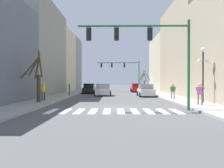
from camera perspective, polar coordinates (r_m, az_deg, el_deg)
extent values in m
plane|color=#4C4C4F|center=(16.00, 0.51, -6.27)|extent=(240.00, 240.00, 0.00)
cube|color=gray|center=(17.36, -22.37, -5.53)|extent=(2.94, 90.00, 0.15)
cube|color=gray|center=(17.34, 23.43, -5.54)|extent=(2.94, 90.00, 0.15)
cube|color=gray|center=(32.66, -19.69, 8.25)|extent=(6.00, 13.41, 12.58)
cube|color=#BCB299|center=(43.34, -14.46, 5.71)|extent=(6.00, 9.23, 11.60)
cube|color=gray|center=(51.87, -11.92, 5.02)|extent=(6.00, 8.39, 11.89)
cube|color=tan|center=(33.83, 20.10, 8.40)|extent=(6.00, 14.65, 13.06)
cube|color=#BCB299|center=(46.49, 14.56, 4.96)|extent=(6.00, 12.14, 10.95)
cube|color=white|center=(14.82, -15.48, -6.83)|extent=(0.45, 2.60, 0.01)
cube|color=white|center=(14.60, -12.06, -6.93)|extent=(0.45, 2.60, 0.01)
cube|color=white|center=(14.43, -8.54, -7.01)|extent=(0.45, 2.60, 0.01)
cube|color=white|center=(14.32, -4.96, -7.07)|extent=(0.45, 2.60, 0.01)
cube|color=white|center=(14.26, -1.33, -7.10)|extent=(0.45, 2.60, 0.01)
cube|color=white|center=(14.26, 2.32, -7.10)|extent=(0.45, 2.60, 0.01)
cube|color=white|center=(14.31, 5.95, -7.07)|extent=(0.45, 2.60, 0.01)
cube|color=white|center=(14.42, 9.54, -7.02)|extent=(0.45, 2.60, 0.01)
cube|color=white|center=(14.59, 13.06, -6.94)|extent=(0.45, 2.60, 0.01)
cube|color=white|center=(14.81, 16.49, -6.84)|extent=(0.45, 2.60, 0.01)
cylinder|color=#236038|center=(15.49, 19.40, 4.68)|extent=(0.18, 0.18, 6.05)
cylinder|color=#236038|center=(15.15, 5.55, 14.88)|extent=(7.42, 0.14, 0.14)
cube|color=black|center=(15.16, 9.85, 12.73)|extent=(0.32, 0.28, 0.84)
cube|color=black|center=(14.97, 1.19, 12.89)|extent=(0.32, 0.28, 0.84)
cube|color=black|center=(15.07, -6.06, 12.81)|extent=(0.32, 0.28, 0.84)
cylinder|color=#236038|center=(44.26, 7.07, 2.10)|extent=(0.18, 0.18, 6.17)
cylinder|color=#236038|center=(44.15, 1.60, 5.60)|extent=(8.44, 0.14, 0.14)
cube|color=black|center=(44.14, 3.25, 4.88)|extent=(0.32, 0.28, 0.84)
cube|color=black|center=(44.10, -0.05, 4.89)|extent=(0.32, 0.28, 0.84)
cube|color=black|center=(44.17, -2.79, 4.88)|extent=(0.32, 0.28, 0.84)
cylinder|color=black|center=(19.66, 22.67, 1.60)|extent=(0.12, 0.12, 4.25)
sphere|color=white|center=(19.83, 22.70, 8.27)|extent=(0.36, 0.36, 0.36)
sphere|color=white|center=(19.61, 21.82, 5.58)|extent=(0.31, 0.31, 0.31)
sphere|color=white|center=(19.85, 23.55, 5.51)|extent=(0.31, 0.31, 0.31)
cube|color=silver|center=(30.17, -2.33, -1.95)|extent=(1.93, 4.13, 0.81)
cube|color=slate|center=(30.15, -2.33, -0.55)|extent=(1.78, 2.15, 0.66)
cylinder|color=black|center=(28.87, -0.50, -2.58)|extent=(0.22, 0.64, 0.64)
cylinder|color=black|center=(28.98, -4.41, -2.57)|extent=(0.22, 0.64, 0.64)
cylinder|color=black|center=(31.43, -0.41, -2.32)|extent=(0.22, 0.64, 0.64)
cylinder|color=black|center=(31.53, -4.00, -2.31)|extent=(0.22, 0.64, 0.64)
cube|color=black|center=(36.20, -5.96, -1.54)|extent=(1.77, 4.40, 0.80)
cube|color=black|center=(36.18, -5.96, -0.39)|extent=(1.62, 2.29, 0.65)
cylinder|color=black|center=(37.67, -7.08, -1.85)|extent=(0.22, 0.64, 0.64)
cylinder|color=black|center=(37.47, -4.35, -1.86)|extent=(0.22, 0.64, 0.64)
cylinder|color=black|center=(34.98, -7.68, -2.03)|extent=(0.22, 0.64, 0.64)
cylinder|color=black|center=(34.76, -4.74, -2.05)|extent=(0.22, 0.64, 0.64)
cube|color=red|center=(41.04, 6.34, -1.30)|extent=(1.77, 4.67, 0.78)
cube|color=maroon|center=(41.02, 6.34, -0.31)|extent=(1.62, 2.43, 0.64)
cylinder|color=black|center=(42.41, 4.93, -1.57)|extent=(0.22, 0.64, 0.64)
cylinder|color=black|center=(42.58, 7.35, -1.57)|extent=(0.22, 0.64, 0.64)
cylinder|color=black|center=(39.52, 5.25, -1.73)|extent=(0.22, 0.64, 0.64)
cylinder|color=black|center=(39.71, 7.84, -1.72)|extent=(0.22, 0.64, 0.64)
cube|color=silver|center=(28.85, 8.78, -2.09)|extent=(1.75, 4.57, 0.79)
cube|color=slate|center=(28.82, 8.79, -0.66)|extent=(1.61, 2.38, 0.65)
cylinder|color=black|center=(30.15, 6.72, -2.45)|extent=(0.22, 0.64, 0.64)
cylinder|color=black|center=(30.39, 10.07, -2.43)|extent=(0.22, 0.64, 0.64)
cylinder|color=black|center=(27.34, 7.35, -2.76)|extent=(0.22, 0.64, 0.64)
cylinder|color=black|center=(27.61, 11.04, -2.73)|extent=(0.22, 0.64, 0.64)
cylinder|color=#282D47|center=(29.48, -11.06, -2.14)|extent=(0.11, 0.11, 0.73)
cylinder|color=#282D47|center=(29.21, -11.07, -2.17)|extent=(0.11, 0.11, 0.73)
cube|color=#337542|center=(29.32, -11.07, -0.88)|extent=(0.26, 0.39, 0.58)
sphere|color=#8C664C|center=(29.31, -11.07, -0.05)|extent=(0.21, 0.21, 0.21)
cylinder|color=#337542|center=(29.53, -11.06, -0.94)|extent=(0.13, 0.26, 0.56)
cylinder|color=#337542|center=(29.12, -11.08, -0.96)|extent=(0.13, 0.26, 0.56)
cylinder|color=#7A705B|center=(17.82, 22.42, -3.87)|extent=(0.12, 0.12, 0.78)
cylinder|color=#7A705B|center=(17.93, 21.58, -3.84)|extent=(0.12, 0.12, 0.78)
cube|color=#9E4C93|center=(17.84, 22.01, -1.61)|extent=(0.43, 0.42, 0.62)
sphere|color=tan|center=(17.82, 22.02, -0.16)|extent=(0.22, 0.22, 0.22)
cylinder|color=#9E4C93|center=(17.75, 22.67, -1.76)|extent=(0.25, 0.25, 0.60)
cylinder|color=#9E4C93|center=(17.92, 21.36, -1.73)|extent=(0.25, 0.25, 0.60)
cylinder|color=#282D47|center=(21.90, -17.25, -3.00)|extent=(0.12, 0.12, 0.81)
cylinder|color=#282D47|center=(21.70, -17.80, -3.03)|extent=(0.12, 0.12, 0.81)
cube|color=gold|center=(21.77, -17.53, -1.12)|extent=(0.38, 0.45, 0.63)
sphere|color=beige|center=(21.76, -17.53, 0.10)|extent=(0.23, 0.23, 0.23)
cylinder|color=gold|center=(21.93, -17.11, -1.22)|extent=(0.20, 0.29, 0.62)
cylinder|color=gold|center=(21.61, -17.95, -1.25)|extent=(0.20, 0.29, 0.62)
cylinder|color=#7A705B|center=(23.39, 15.94, -2.86)|extent=(0.11, 0.11, 0.73)
cylinder|color=#7A705B|center=(23.38, 15.29, -2.86)|extent=(0.11, 0.11, 0.73)
cube|color=#337542|center=(23.35, 15.62, -1.26)|extent=(0.39, 0.28, 0.58)
sphere|color=#8C664C|center=(23.34, 15.62, -0.22)|extent=(0.21, 0.21, 0.21)
cylinder|color=#337542|center=(23.36, 16.13, -1.35)|extent=(0.26, 0.14, 0.56)
cylinder|color=#337542|center=(23.35, 15.12, -1.35)|extent=(0.26, 0.14, 0.56)
cylinder|color=brown|center=(44.80, 8.45, -0.38)|extent=(0.30, 0.30, 2.04)
cylinder|color=brown|center=(45.05, 7.91, 1.59)|extent=(0.88, 0.75, 1.64)
cylinder|color=brown|center=(44.19, 7.72, 2.14)|extent=(1.37, 1.27, 2.27)
cylinder|color=brown|center=(45.29, 8.76, 1.64)|extent=(0.69, 1.01, 1.58)
cylinder|color=brown|center=(45.36, 7.93, 1.83)|extent=(0.75, 1.36, 1.68)
cylinder|color=brown|center=(44.52, 9.18, 2.13)|extent=(1.12, 0.87, 2.06)
cylinder|color=#473828|center=(20.03, -18.60, -1.09)|extent=(0.33, 0.33, 2.37)
cylinder|color=#473828|center=(20.18, -19.77, 4.33)|extent=(0.95, 0.19, 1.66)
cylinder|color=#473828|center=(19.69, -18.24, 5.08)|extent=(0.65, 0.81, 2.35)
cylinder|color=#473828|center=(19.74, -19.01, 3.74)|extent=(0.19, 0.82, 1.72)
cylinder|color=#473828|center=(19.95, -20.70, 3.91)|extent=(1.41, 0.92, 1.89)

